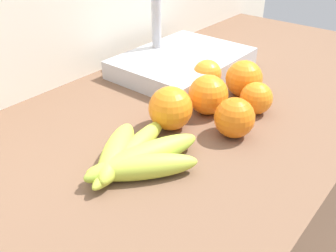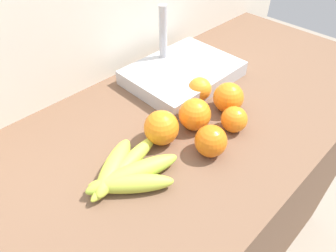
{
  "view_description": "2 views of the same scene",
  "coord_description": "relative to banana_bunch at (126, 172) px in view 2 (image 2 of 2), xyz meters",
  "views": [
    {
      "loc": [
        -0.53,
        -0.39,
        1.32
      ],
      "look_at": [
        -0.1,
        -0.04,
        0.99
      ],
      "focal_mm": 39.67,
      "sensor_mm": 36.0,
      "label": 1
    },
    {
      "loc": [
        -0.41,
        -0.39,
        1.46
      ],
      "look_at": [
        -0.04,
        -0.02,
        1.0
      ],
      "focal_mm": 32.2,
      "sensor_mm": 36.0,
      "label": 2
    }
  ],
  "objects": [
    {
      "name": "orange_front",
      "position": [
        0.34,
        -0.01,
        0.02
      ],
      "size": [
        0.08,
        0.08,
        0.08
      ],
      "primitive_type": "sphere",
      "color": "orange",
      "rests_on": "counter"
    },
    {
      "name": "orange_center",
      "position": [
        0.23,
        0.01,
        0.02
      ],
      "size": [
        0.08,
        0.08,
        0.08
      ],
      "primitive_type": "sphere",
      "color": "orange",
      "rests_on": "counter"
    },
    {
      "name": "sink_basin",
      "position": [
        0.37,
        0.18,
        0.0
      ],
      "size": [
        0.32,
        0.25,
        0.21
      ],
      "color": "#B7BABF",
      "rests_on": "counter"
    },
    {
      "name": "banana_bunch",
      "position": [
        0.0,
        0.0,
        0.0
      ],
      "size": [
        0.22,
        0.19,
        0.04
      ],
      "color": "#B4C53F",
      "rests_on": "counter"
    },
    {
      "name": "orange_back_left",
      "position": [
        0.33,
        0.08,
        0.01
      ],
      "size": [
        0.07,
        0.07,
        0.07
      ],
      "primitive_type": "sphere",
      "color": "orange",
      "rests_on": "counter"
    },
    {
      "name": "orange_far_right",
      "position": [
        0.29,
        -0.07,
        0.01
      ],
      "size": [
        0.07,
        0.07,
        0.07
      ],
      "primitive_type": "sphere",
      "color": "orange",
      "rests_on": "counter"
    },
    {
      "name": "counter",
      "position": [
        0.18,
        0.04,
        -0.49
      ],
      "size": [
        1.55,
        0.62,
        0.95
      ],
      "primitive_type": "cube",
      "color": "brown",
      "rests_on": "ground"
    },
    {
      "name": "orange_right",
      "position": [
        0.13,
        0.03,
        0.02
      ],
      "size": [
        0.08,
        0.08,
        0.08
      ],
      "primitive_type": "sphere",
      "color": "orange",
      "rests_on": "counter"
    },
    {
      "name": "orange_back_right",
      "position": [
        0.19,
        -0.08,
        0.02
      ],
      "size": [
        0.07,
        0.07,
        0.07
      ],
      "primitive_type": "sphere",
      "color": "orange",
      "rests_on": "counter"
    },
    {
      "name": "wall_back",
      "position": [
        0.18,
        0.38,
        -0.32
      ],
      "size": [
        1.95,
        0.06,
        1.3
      ],
      "primitive_type": "cube",
      "color": "silver",
      "rests_on": "ground"
    }
  ]
}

